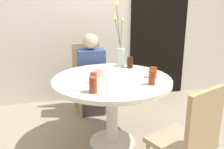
{
  "coord_description": "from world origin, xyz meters",
  "views": [
    {
      "loc": [
        -0.51,
        -2.31,
        1.48
      ],
      "look_at": [
        0.0,
        0.0,
        0.77
      ],
      "focal_mm": 40.0,
      "sensor_mm": 36.0,
      "label": 1
    }
  ],
  "objects_px": {
    "flower_vase": "(120,50)",
    "person_guest": "(91,77)",
    "birthday_cake": "(104,71)",
    "drink_glass_2": "(93,85)",
    "drink_glass_1": "(130,62)",
    "drink_glass_3": "(152,78)",
    "drink_glass_0": "(153,72)",
    "chair_left_flank": "(88,73)",
    "chair_far_back": "(190,137)",
    "drink_glass_4": "(94,77)",
    "side_plate": "(84,87)"
  },
  "relations": [
    {
      "from": "flower_vase",
      "to": "person_guest",
      "type": "relative_size",
      "value": 0.7
    },
    {
      "from": "birthday_cake",
      "to": "drink_glass_2",
      "type": "xyz_separation_m",
      "value": [
        -0.18,
        -0.48,
        0.02
      ]
    },
    {
      "from": "drink_glass_1",
      "to": "drink_glass_3",
      "type": "distance_m",
      "value": 0.6
    },
    {
      "from": "drink_glass_0",
      "to": "drink_glass_3",
      "type": "xyz_separation_m",
      "value": [
        -0.09,
        -0.2,
        0.01
      ]
    },
    {
      "from": "drink_glass_2",
      "to": "chair_left_flank",
      "type": "bearing_deg",
      "value": 84.84
    },
    {
      "from": "chair_far_back",
      "to": "drink_glass_2",
      "type": "distance_m",
      "value": 0.86
    },
    {
      "from": "flower_vase",
      "to": "chair_left_flank",
      "type": "bearing_deg",
      "value": 122.07
    },
    {
      "from": "chair_far_back",
      "to": "drink_glass_4",
      "type": "bearing_deg",
      "value": -76.84
    },
    {
      "from": "chair_far_back",
      "to": "drink_glass_1",
      "type": "xyz_separation_m",
      "value": [
        -0.1,
        1.2,
        0.27
      ]
    },
    {
      "from": "chair_left_flank",
      "to": "person_guest",
      "type": "relative_size",
      "value": 0.85
    },
    {
      "from": "birthday_cake",
      "to": "drink_glass_1",
      "type": "xyz_separation_m",
      "value": [
        0.34,
        0.22,
        0.02
      ]
    },
    {
      "from": "drink_glass_3",
      "to": "person_guest",
      "type": "xyz_separation_m",
      "value": [
        -0.42,
        1.04,
        -0.29
      ]
    },
    {
      "from": "chair_left_flank",
      "to": "flower_vase",
      "type": "relative_size",
      "value": 1.21
    },
    {
      "from": "drink_glass_3",
      "to": "flower_vase",
      "type": "bearing_deg",
      "value": 100.38
    },
    {
      "from": "drink_glass_0",
      "to": "chair_far_back",
      "type": "bearing_deg",
      "value": -91.14
    },
    {
      "from": "birthday_cake",
      "to": "drink_glass_0",
      "type": "relative_size",
      "value": 1.78
    },
    {
      "from": "drink_glass_4",
      "to": "drink_glass_3",
      "type": "bearing_deg",
      "value": -17.7
    },
    {
      "from": "chair_far_back",
      "to": "drink_glass_4",
      "type": "distance_m",
      "value": 1.0
    },
    {
      "from": "drink_glass_3",
      "to": "person_guest",
      "type": "distance_m",
      "value": 1.16
    },
    {
      "from": "person_guest",
      "to": "side_plate",
      "type": "bearing_deg",
      "value": -101.58
    },
    {
      "from": "drink_glass_1",
      "to": "person_guest",
      "type": "relative_size",
      "value": 0.12
    },
    {
      "from": "drink_glass_3",
      "to": "side_plate",
      "type": "bearing_deg",
      "value": 176.08
    },
    {
      "from": "drink_glass_0",
      "to": "drink_glass_4",
      "type": "bearing_deg",
      "value": -176.64
    },
    {
      "from": "drink_glass_1",
      "to": "drink_glass_0",
      "type": "bearing_deg",
      "value": -73.5
    },
    {
      "from": "chair_left_flank",
      "to": "person_guest",
      "type": "distance_m",
      "value": 0.16
    },
    {
      "from": "chair_left_flank",
      "to": "side_plate",
      "type": "xyz_separation_m",
      "value": [
        -0.18,
        -1.15,
        0.21
      ]
    },
    {
      "from": "chair_far_back",
      "to": "drink_glass_1",
      "type": "relative_size",
      "value": 7.1
    },
    {
      "from": "chair_far_back",
      "to": "birthday_cake",
      "type": "bearing_deg",
      "value": -90.14
    },
    {
      "from": "birthday_cake",
      "to": "drink_glass_4",
      "type": "distance_m",
      "value": 0.26
    },
    {
      "from": "flower_vase",
      "to": "drink_glass_2",
      "type": "relative_size",
      "value": 5.5
    },
    {
      "from": "chair_far_back",
      "to": "drink_glass_3",
      "type": "relative_size",
      "value": 7.04
    },
    {
      "from": "chair_left_flank",
      "to": "birthday_cake",
      "type": "relative_size",
      "value": 4.89
    },
    {
      "from": "chair_far_back",
      "to": "person_guest",
      "type": "distance_m",
      "value": 1.71
    },
    {
      "from": "chair_left_flank",
      "to": "chair_far_back",
      "type": "height_order",
      "value": "same"
    },
    {
      "from": "birthday_cake",
      "to": "drink_glass_2",
      "type": "height_order",
      "value": "drink_glass_2"
    },
    {
      "from": "side_plate",
      "to": "drink_glass_2",
      "type": "relative_size",
      "value": 1.54
    },
    {
      "from": "drink_glass_1",
      "to": "person_guest",
      "type": "xyz_separation_m",
      "value": [
        -0.39,
        0.43,
        -0.29
      ]
    },
    {
      "from": "side_plate",
      "to": "drink_glass_0",
      "type": "height_order",
      "value": "drink_glass_0"
    },
    {
      "from": "birthday_cake",
      "to": "flower_vase",
      "type": "relative_size",
      "value": 0.25
    },
    {
      "from": "side_plate",
      "to": "drink_glass_3",
      "type": "bearing_deg",
      "value": -3.92
    },
    {
      "from": "flower_vase",
      "to": "drink_glass_0",
      "type": "bearing_deg",
      "value": -66.29
    },
    {
      "from": "birthday_cake",
      "to": "person_guest",
      "type": "distance_m",
      "value": 0.7
    },
    {
      "from": "chair_left_flank",
      "to": "drink_glass_3",
      "type": "distance_m",
      "value": 1.3
    },
    {
      "from": "chair_far_back",
      "to": "birthday_cake",
      "type": "relative_size",
      "value": 4.89
    },
    {
      "from": "flower_vase",
      "to": "drink_glass_2",
      "type": "bearing_deg",
      "value": -118.61
    },
    {
      "from": "drink_glass_1",
      "to": "drink_glass_2",
      "type": "relative_size",
      "value": 0.94
    },
    {
      "from": "chair_left_flank",
      "to": "flower_vase",
      "type": "bearing_deg",
      "value": -65.45
    },
    {
      "from": "birthday_cake",
      "to": "person_guest",
      "type": "relative_size",
      "value": 0.17
    },
    {
      "from": "flower_vase",
      "to": "drink_glass_4",
      "type": "relative_size",
      "value": 7.35
    },
    {
      "from": "drink_glass_2",
      "to": "drink_glass_4",
      "type": "relative_size",
      "value": 1.34
    }
  ]
}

